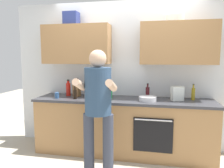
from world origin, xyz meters
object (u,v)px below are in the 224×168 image
at_px(cup_tea, 57,95).
at_px(knife_block, 77,89).
at_px(bottle_soda, 110,92).
at_px(person_standing, 98,103).
at_px(grocery_bag_produce, 177,93).
at_px(bottle_oil, 193,93).
at_px(bottle_syrup, 87,91).
at_px(bottle_wine, 148,92).
at_px(bottle_soy, 75,94).
at_px(bottle_hotsauce, 68,89).
at_px(mixing_bowl, 148,99).

relative_size(cup_tea, knife_block, 0.30).
distance_m(bottle_soda, cup_tea, 0.87).
distance_m(person_standing, grocery_bag_produce, 1.32).
distance_m(cup_tea, grocery_bag_produce, 1.91).
relative_size(bottle_oil, grocery_bag_produce, 1.19).
distance_m(bottle_syrup, bottle_wine, 0.99).
bearing_deg(bottle_oil, bottle_soy, -170.98).
relative_size(bottle_hotsauce, grocery_bag_produce, 1.32).
distance_m(bottle_wine, cup_tea, 1.48).
height_order(bottle_hotsauce, bottle_soy, bottle_hotsauce).
xyz_separation_m(bottle_soy, grocery_bag_produce, (1.58, 0.22, 0.02)).
bearing_deg(bottle_wine, grocery_bag_produce, -14.11).
xyz_separation_m(bottle_soda, mixing_bowl, (0.61, -0.14, -0.07)).
xyz_separation_m(bottle_hotsauce, bottle_soy, (0.22, -0.25, -0.04)).
height_order(bottle_soda, bottle_wine, bottle_soda).
bearing_deg(knife_block, grocery_bag_produce, -0.60).
relative_size(mixing_bowl, knife_block, 0.85).
height_order(bottle_wine, mixing_bowl, bottle_wine).
bearing_deg(mixing_bowl, cup_tea, -177.52).
height_order(bottle_oil, grocery_bag_produce, bottle_oil).
bearing_deg(knife_block, bottle_hotsauce, 175.11).
xyz_separation_m(bottle_syrup, bottle_soda, (0.37, 0.09, -0.02)).
relative_size(bottle_hotsauce, bottle_soda, 1.06).
xyz_separation_m(bottle_wine, grocery_bag_produce, (0.45, -0.11, 0.01)).
xyz_separation_m(bottle_oil, mixing_bowl, (-0.69, -0.23, -0.07)).
bearing_deg(cup_tea, bottle_oil, 7.69).
relative_size(bottle_hotsauce, bottle_wine, 1.18).
relative_size(bottle_syrup, cup_tea, 2.97).
distance_m(bottle_hotsauce, mixing_bowl, 1.37).
distance_m(person_standing, bottle_soda, 0.80).
bearing_deg(grocery_bag_produce, bottle_soy, -172.24).
relative_size(cup_tea, mixing_bowl, 0.35).
distance_m(bottle_oil, bottle_syrup, 1.68).
bearing_deg(person_standing, cup_tea, 145.13).
bearing_deg(bottle_soy, grocery_bag_produce, 7.76).
xyz_separation_m(person_standing, cup_tea, (-0.85, 0.59, -0.03)).
distance_m(person_standing, knife_block, 1.02).
bearing_deg(knife_block, mixing_bowl, -8.01).
distance_m(bottle_soy, grocery_bag_produce, 1.60).
bearing_deg(bottle_soda, bottle_wine, 11.74).
bearing_deg(grocery_bag_produce, bottle_oil, 16.80).
bearing_deg(bottle_hotsauce, mixing_bowl, -7.65).
bearing_deg(grocery_bag_produce, bottle_syrup, -175.93).
xyz_separation_m(knife_block, grocery_bag_produce, (1.64, -0.02, -0.02)).
relative_size(bottle_soy, grocery_bag_produce, 1.05).
bearing_deg(mixing_bowl, bottle_soda, 166.93).
xyz_separation_m(bottle_oil, bottle_wine, (-0.70, 0.04, -0.01)).
height_order(person_standing, bottle_hotsauce, person_standing).
height_order(bottle_oil, bottle_soy, bottle_oil).
height_order(bottle_oil, bottle_soda, bottle_soda).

